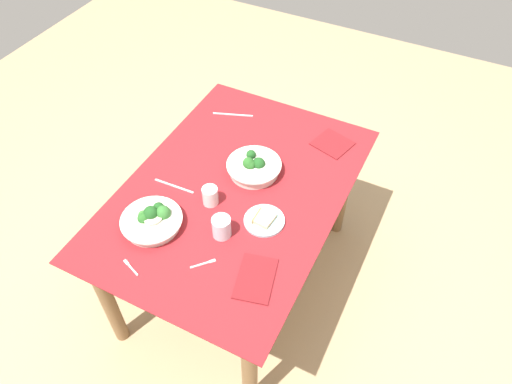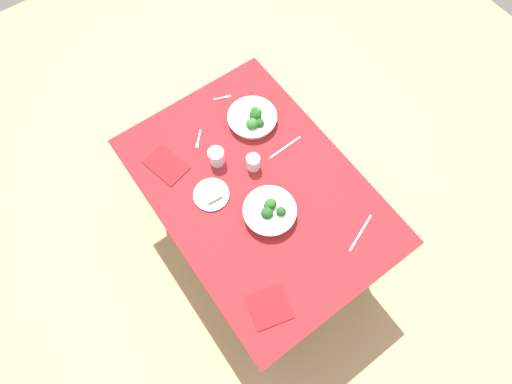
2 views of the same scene
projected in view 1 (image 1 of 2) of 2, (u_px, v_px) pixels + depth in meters
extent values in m
plane|color=tan|center=(239.00, 277.00, 2.85)|extent=(6.00, 6.00, 0.00)
cube|color=maroon|center=(234.00, 190.00, 2.29)|extent=(1.42, 0.98, 0.01)
cube|color=brown|center=(234.00, 192.00, 2.30)|extent=(1.37, 0.96, 0.02)
cylinder|color=brown|center=(228.00, 149.00, 3.06)|extent=(0.07, 0.07, 0.72)
cylinder|color=brown|center=(108.00, 300.00, 2.33)|extent=(0.07, 0.07, 0.72)
cylinder|color=brown|center=(343.00, 189.00, 2.82)|extent=(0.07, 0.07, 0.72)
cylinder|color=brown|center=(250.00, 371.00, 2.10)|extent=(0.07, 0.07, 0.72)
cylinder|color=silver|center=(254.00, 169.00, 2.35)|extent=(0.24, 0.24, 0.05)
cylinder|color=silver|center=(254.00, 165.00, 2.33)|extent=(0.27, 0.27, 0.01)
sphere|color=#1E511E|center=(251.00, 155.00, 2.36)|extent=(0.05, 0.05, 0.05)
sphere|color=#1E511E|center=(259.00, 164.00, 2.32)|extent=(0.06, 0.06, 0.06)
sphere|color=#286023|center=(248.00, 163.00, 2.31)|extent=(0.06, 0.06, 0.06)
sphere|color=#286023|center=(250.00, 165.00, 2.31)|extent=(0.05, 0.05, 0.05)
cylinder|color=silver|center=(152.00, 223.00, 2.13)|extent=(0.24, 0.24, 0.04)
cylinder|color=silver|center=(151.00, 220.00, 2.11)|extent=(0.27, 0.27, 0.01)
sphere|color=#33702D|center=(163.00, 213.00, 2.12)|extent=(0.07, 0.07, 0.07)
sphere|color=#3D7A33|center=(143.00, 215.00, 2.12)|extent=(0.04, 0.04, 0.04)
sphere|color=#1E511E|center=(151.00, 213.00, 2.11)|extent=(0.07, 0.07, 0.07)
sphere|color=#1E511E|center=(159.00, 208.00, 2.14)|extent=(0.05, 0.05, 0.05)
sphere|color=#286023|center=(144.00, 218.00, 2.11)|extent=(0.05, 0.05, 0.05)
cylinder|color=beige|center=(153.00, 217.00, 2.10)|extent=(0.08, 0.08, 0.01)
cylinder|color=#99C6D1|center=(264.00, 221.00, 2.16)|extent=(0.18, 0.18, 0.01)
cube|color=#CCB284|center=(264.00, 218.00, 2.14)|extent=(0.10, 0.09, 0.02)
cube|color=#9E703D|center=(257.00, 215.00, 2.16)|extent=(0.09, 0.01, 0.02)
cylinder|color=silver|center=(210.00, 196.00, 2.20)|extent=(0.07, 0.07, 0.09)
cylinder|color=silver|center=(222.00, 227.00, 2.08)|extent=(0.08, 0.08, 0.10)
cube|color=#B7B7BC|center=(133.00, 270.00, 1.99)|extent=(0.03, 0.07, 0.00)
cube|color=#B7B7BC|center=(126.00, 262.00, 2.01)|extent=(0.02, 0.03, 0.00)
cube|color=#B7B7BC|center=(200.00, 265.00, 2.00)|extent=(0.07, 0.06, 0.00)
cube|color=#B7B7BC|center=(212.00, 261.00, 2.01)|extent=(0.03, 0.03, 0.00)
cube|color=#B7B7BC|center=(174.00, 186.00, 2.30)|extent=(0.02, 0.21, 0.00)
cube|color=#B7B7BC|center=(233.00, 115.00, 2.66)|extent=(0.08, 0.21, 0.00)
cube|color=maroon|center=(332.00, 144.00, 2.50)|extent=(0.21, 0.22, 0.01)
cube|color=maroon|center=(256.00, 278.00, 1.96)|extent=(0.25, 0.19, 0.01)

